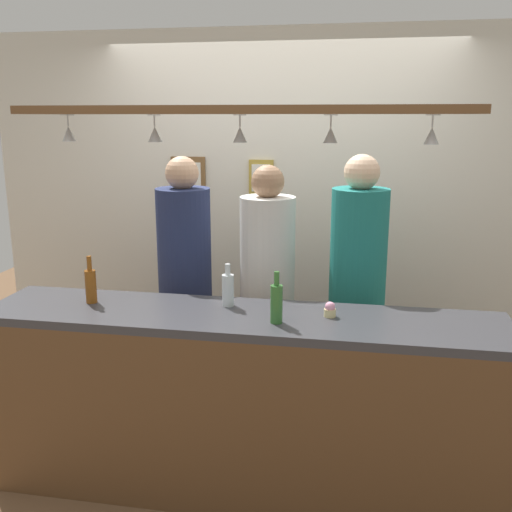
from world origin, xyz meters
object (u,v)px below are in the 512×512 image
Objects in this scene: bottle_beer_amber_tall at (91,285)px; bottle_soda_clear at (228,289)px; person_right_teal_shirt at (358,272)px; bottle_beer_green_import at (276,303)px; cupcake at (330,310)px; picture_frame_caricature at (188,180)px; person_left_navy_shirt at (185,266)px; picture_frame_crest at (261,178)px; person_middle_white_patterned_shirt at (267,275)px.

bottle_soda_clear is at bearing 6.22° from bottle_beer_amber_tall.
person_right_teal_shirt is 6.85× the size of bottle_beer_green_import.
picture_frame_caricature is at bearing 129.88° from cupcake.
cupcake is at bearing -101.76° from person_right_teal_shirt.
bottle_beer_green_import is at bearing -59.46° from picture_frame_caricature.
person_right_teal_shirt is at bearing 63.29° from bottle_beer_green_import.
person_left_navy_shirt is 6.76× the size of bottle_beer_amber_tall.
picture_frame_caricature reaches higher than bottle_beer_amber_tall.
picture_frame_crest is at bearing 62.77° from bottle_beer_amber_tall.
bottle_soda_clear is at bearing -65.24° from picture_frame_caricature.
bottle_beer_green_import is at bearing -36.32° from bottle_soda_clear.
bottle_beer_amber_tall reaches higher than bottle_soda_clear.
person_left_navy_shirt reaches higher than bottle_beer_green_import.
person_right_teal_shirt is 6.85× the size of bottle_beer_amber_tall.
bottle_beer_amber_tall is (-1.03, 0.13, -0.00)m from bottle_beer_green_import.
picture_frame_crest is (-0.72, 0.73, 0.48)m from person_right_teal_shirt.
person_left_navy_shirt is at bearing 126.60° from bottle_soda_clear.
bottle_beer_green_import is (-0.39, -0.77, 0.03)m from person_right_teal_shirt.
bottle_beer_amber_tall is at bearing -117.23° from picture_frame_crest.
cupcake is at bearing -8.25° from bottle_soda_clear.
person_left_navy_shirt is 7.64× the size of bottle_soda_clear.
cupcake is at bearing -50.12° from picture_frame_caricature.
person_middle_white_patterned_shirt is 1.14m from picture_frame_caricature.
person_middle_white_patterned_shirt reaches higher than bottle_beer_green_import.
person_right_teal_shirt reaches higher than person_left_navy_shirt.
picture_frame_caricature is 0.55m from picture_frame_crest.
bottle_beer_amber_tall is (-0.87, -0.63, 0.07)m from person_middle_white_patterned_shirt.
bottle_beer_green_import reaches higher than bottle_soda_clear.
person_right_teal_shirt is (1.09, 0.00, 0.02)m from person_left_navy_shirt.
person_left_navy_shirt is at bearing 132.49° from bottle_beer_green_import.
person_middle_white_patterned_shirt reaches higher than bottle_soda_clear.
bottle_beer_green_import is at bearing -77.66° from person_middle_white_patterned_shirt.
cupcake is (1.29, 0.00, -0.06)m from bottle_beer_amber_tall.
bottle_soda_clear is (0.41, -0.55, 0.04)m from person_left_navy_shirt.
person_left_navy_shirt is 0.99× the size of person_right_teal_shirt.
person_left_navy_shirt is 0.72m from bottle_beer_amber_tall.
bottle_beer_amber_tall is at bearing -117.83° from person_left_navy_shirt.
cupcake is 0.30× the size of picture_frame_crest.
picture_frame_crest is (-0.33, 1.50, 0.45)m from bottle_beer_green_import.
picture_frame_crest reaches higher than bottle_soda_clear.
person_left_navy_shirt is 0.96m from picture_frame_crest.
person_middle_white_patterned_shirt is at bearing -77.24° from picture_frame_crest.
picture_frame_crest is at bearing 0.00° from picture_frame_caricature.
person_left_navy_shirt reaches higher than picture_frame_crest.
person_middle_white_patterned_shirt is at bearing -45.61° from picture_frame_caricature.
picture_frame_caricature is (0.15, 1.36, 0.43)m from bottle_beer_amber_tall.
person_left_navy_shirt reaches higher than cupcake.
person_left_navy_shirt is at bearing 62.17° from bottle_beer_amber_tall.
bottle_beer_green_import is at bearing -116.71° from person_right_teal_shirt.
person_left_navy_shirt reaches higher than bottle_soda_clear.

